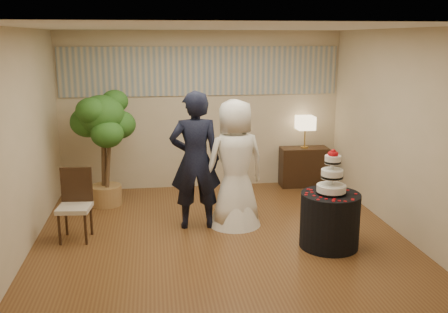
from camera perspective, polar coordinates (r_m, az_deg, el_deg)
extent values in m
cube|color=brown|center=(6.93, -0.35, -9.28)|extent=(5.00, 5.00, 0.00)
cube|color=white|center=(6.39, -0.39, 14.56)|extent=(5.00, 5.00, 0.00)
cube|color=beige|center=(8.96, -2.55, 5.25)|extent=(5.00, 0.06, 2.80)
cube|color=beige|center=(4.13, 4.37, -4.59)|extent=(5.00, 0.06, 2.80)
cube|color=beige|center=(6.66, -22.21, 1.40)|extent=(0.06, 5.00, 2.80)
cube|color=beige|center=(7.28, 19.53, 2.58)|extent=(0.06, 5.00, 2.80)
cube|color=#A0A296|center=(8.87, -2.59, 9.71)|extent=(4.90, 0.02, 0.85)
imported|color=black|center=(7.03, -3.30, -0.46)|extent=(0.73, 0.48, 1.98)
imported|color=white|center=(7.13, 1.27, -0.79)|extent=(1.06, 0.96, 1.85)
cylinder|color=black|center=(6.68, 11.98, -7.13)|extent=(0.99, 0.99, 0.72)
cube|color=black|center=(9.29, 9.09, -1.16)|extent=(0.87, 0.41, 0.72)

